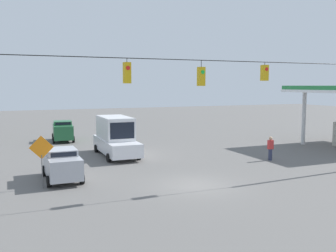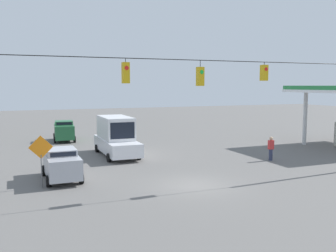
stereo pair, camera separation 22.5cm
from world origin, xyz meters
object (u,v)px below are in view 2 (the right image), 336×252
Objects in this scene: pedestrian at (271,148)px; traffic_cone_second at (56,163)px; overhead_signal_span at (199,103)px; sedan_silver_parked_shoulder at (61,163)px; work_zone_sign at (41,151)px; box_truck_white_withflow_mid at (116,137)px; traffic_cone_nearest at (60,174)px; sedan_green_withflow_far at (64,131)px; traffic_cone_third at (51,154)px.

traffic_cone_second is at bearing -12.26° from pedestrian.
traffic_cone_second is 15.26m from pedestrian.
overhead_signal_span is 4.78× the size of sedan_silver_parked_shoulder.
work_zone_sign reaches higher than traffic_cone_second.
sedan_silver_parked_shoulder reaches higher than traffic_cone_second.
work_zone_sign is at bearing 51.44° from box_truck_white_withflow_mid.
overhead_signal_span reaches higher than pedestrian.
traffic_cone_nearest is (0.13, 0.05, -0.60)m from sedan_silver_parked_shoulder.
box_truck_white_withflow_mid is at bearing -128.49° from traffic_cone_nearest.
traffic_cone_nearest is 0.41× the size of pedestrian.
sedan_green_withflow_far is at bearing -50.58° from pedestrian.
sedan_green_withflow_far is at bearing -97.24° from sedan_silver_parked_shoulder.
sedan_silver_parked_shoulder is 6.00× the size of traffic_cone_second.
traffic_cone_second is at bearing -92.52° from traffic_cone_nearest.
traffic_cone_nearest is at bearing 87.48° from traffic_cone_second.
overhead_signal_span reaches higher than traffic_cone_nearest.
work_zone_sign is (1.19, 1.36, 1.03)m from sedan_silver_parked_shoulder.
work_zone_sign is 16.20m from pedestrian.
sedan_silver_parked_shoulder is at bearing 90.02° from traffic_cone_third.
work_zone_sign is at bearing 48.73° from sedan_silver_parked_shoulder.
traffic_cone_third is at bearing -5.56° from box_truck_white_withflow_mid.
traffic_cone_second and traffic_cone_third have the same top height.
traffic_cone_nearest is at bearing -128.93° from work_zone_sign.
sedan_green_withflow_far is (4.55, -20.47, -3.55)m from overhead_signal_span.
work_zone_sign is at bearing 75.34° from traffic_cone_second.
overhead_signal_span is 11.55m from box_truck_white_withflow_mid.
pedestrian is at bearing 155.74° from traffic_cone_third.
pedestrian is (-15.05, -0.05, 0.53)m from traffic_cone_nearest.
box_truck_white_withflow_mid is (1.67, -11.00, -3.09)m from overhead_signal_span.
pedestrian is (-14.90, 3.24, 0.53)m from traffic_cone_second.
sedan_green_withflow_far is 1.48× the size of work_zone_sign.
sedan_silver_parked_shoulder is at bearing 52.05° from box_truck_white_withflow_mid.
work_zone_sign reaches higher than pedestrian.
overhead_signal_span reaches higher than work_zone_sign.
traffic_cone_second is at bearing -90.18° from sedan_silver_parked_shoulder.
overhead_signal_span is 9.20m from traffic_cone_nearest.
sedan_silver_parked_shoulder is 1.03× the size of sedan_green_withflow_far.
sedan_silver_parked_shoulder is 1.52× the size of work_zone_sign.
overhead_signal_span is 8.87m from sedan_silver_parked_shoulder.
sedan_silver_parked_shoulder is at bearing 82.76° from sedan_green_withflow_far.
sedan_green_withflow_far is 5.83× the size of traffic_cone_nearest.
traffic_cone_second is 0.25× the size of work_zone_sign.
work_zone_sign is (6.06, 7.61, 0.49)m from box_truck_white_withflow_mid.
work_zone_sign is at bearing -23.71° from overhead_signal_span.
overhead_signal_span reaches higher than traffic_cone_third.
pedestrian is at bearing 129.42° from sedan_green_withflow_far.
sedan_green_withflow_far reaches higher than sedan_silver_parked_shoulder.
overhead_signal_span is at bearing 144.81° from traffic_cone_nearest.
sedan_green_withflow_far is 2.38× the size of pedestrian.
traffic_cone_nearest is 6.77m from traffic_cone_third.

